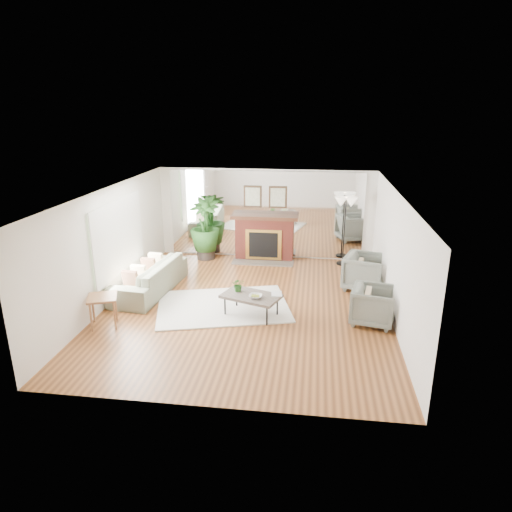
# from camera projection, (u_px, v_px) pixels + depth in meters

# --- Properties ---
(ground) EXTENTS (7.00, 7.00, 0.00)m
(ground) POSITION_uv_depth(u_px,v_px,m) (247.00, 307.00, 9.86)
(ground) COLOR brown
(ground) RESTS_ON ground
(wall_left) EXTENTS (0.02, 7.00, 2.50)m
(wall_left) POSITION_uv_depth(u_px,v_px,m) (110.00, 246.00, 9.84)
(wall_left) COLOR silver
(wall_left) RESTS_ON ground
(wall_right) EXTENTS (0.02, 7.00, 2.50)m
(wall_right) POSITION_uv_depth(u_px,v_px,m) (394.00, 257.00, 9.09)
(wall_right) COLOR silver
(wall_right) RESTS_ON ground
(wall_back) EXTENTS (6.00, 0.02, 2.50)m
(wall_back) POSITION_uv_depth(u_px,v_px,m) (265.00, 214.00, 12.75)
(wall_back) COLOR silver
(wall_back) RESTS_ON ground
(mirror_panel) EXTENTS (5.40, 0.04, 2.40)m
(mirror_panel) POSITION_uv_depth(u_px,v_px,m) (265.00, 214.00, 12.74)
(mirror_panel) COLOR silver
(mirror_panel) RESTS_ON wall_back
(window_panel) EXTENTS (0.04, 2.40, 1.50)m
(window_panel) POSITION_uv_depth(u_px,v_px,m) (118.00, 237.00, 10.18)
(window_panel) COLOR #B2E09E
(window_panel) RESTS_ON wall_left
(fireplace) EXTENTS (1.85, 0.83, 2.05)m
(fireplace) POSITION_uv_depth(u_px,v_px,m) (264.00, 237.00, 12.72)
(fireplace) COLOR maroon
(fireplace) RESTS_ON ground
(area_rug) EXTENTS (3.19, 2.64, 0.03)m
(area_rug) POSITION_uv_depth(u_px,v_px,m) (223.00, 306.00, 9.85)
(area_rug) COLOR white
(area_rug) RESTS_ON ground
(coffee_table) EXTENTS (1.32, 1.03, 0.46)m
(coffee_table) POSITION_uv_depth(u_px,v_px,m) (251.00, 297.00, 9.30)
(coffee_table) COLOR #5D544A
(coffee_table) RESTS_ON ground
(sofa) EXTENTS (1.18, 2.50, 0.71)m
(sofa) POSITION_uv_depth(u_px,v_px,m) (149.00, 277.00, 10.57)
(sofa) COLOR gray
(sofa) RESTS_ON ground
(armchair_back) EXTENTS (1.15, 1.13, 0.84)m
(armchair_back) POSITION_uv_depth(u_px,v_px,m) (365.00, 272.00, 10.69)
(armchair_back) COLOR gray
(armchair_back) RESTS_ON ground
(armchair_front) EXTENTS (0.99, 0.97, 0.76)m
(armchair_front) POSITION_uv_depth(u_px,v_px,m) (373.00, 305.00, 9.00)
(armchair_front) COLOR gray
(armchair_front) RESTS_ON ground
(side_table) EXTENTS (0.70, 0.70, 0.62)m
(side_table) POSITION_uv_depth(u_px,v_px,m) (103.00, 301.00, 8.86)
(side_table) COLOR #9C623E
(side_table) RESTS_ON ground
(potted_ficus) EXTENTS (0.97, 0.97, 1.76)m
(potted_ficus) POSITION_uv_depth(u_px,v_px,m) (205.00, 226.00, 12.69)
(potted_ficus) COLOR black
(potted_ficus) RESTS_ON ground
(floor_lamp) EXTENTS (0.60, 0.34, 1.86)m
(floor_lamp) POSITION_uv_depth(u_px,v_px,m) (346.00, 207.00, 12.01)
(floor_lamp) COLOR black
(floor_lamp) RESTS_ON ground
(tabletop_plant) EXTENTS (0.31, 0.28, 0.29)m
(tabletop_plant) POSITION_uv_depth(u_px,v_px,m) (238.00, 285.00, 9.44)
(tabletop_plant) COLOR #275820
(tabletop_plant) RESTS_ON coffee_table
(fruit_bowl) EXTENTS (0.28, 0.28, 0.07)m
(fruit_bowl) POSITION_uv_depth(u_px,v_px,m) (255.00, 296.00, 9.14)
(fruit_bowl) COLOR #9C623E
(fruit_bowl) RESTS_ON coffee_table
(book) EXTENTS (0.25, 0.31, 0.02)m
(book) POSITION_uv_depth(u_px,v_px,m) (271.00, 294.00, 9.31)
(book) COLOR #9C623E
(book) RESTS_ON coffee_table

